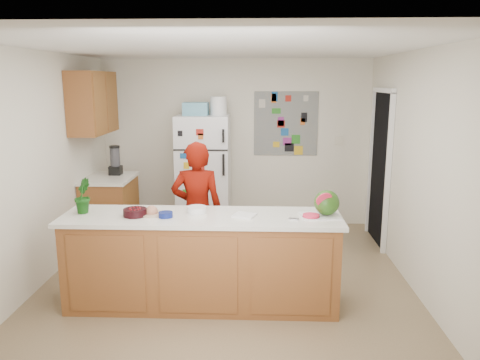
{
  "coord_description": "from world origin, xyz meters",
  "views": [
    {
      "loc": [
        0.34,
        -4.79,
        2.19
      ],
      "look_at": [
        0.14,
        0.2,
        1.12
      ],
      "focal_mm": 35.0,
      "sensor_mm": 36.0,
      "label": 1
    }
  ],
  "objects_px": {
    "watermelon": "(327,203)",
    "refrigerator": "(204,174)",
    "person": "(197,211)",
    "cherry_bowl": "(135,212)"
  },
  "relations": [
    {
      "from": "watermelon",
      "to": "refrigerator",
      "type": "bearing_deg",
      "value": 121.46
    },
    {
      "from": "person",
      "to": "cherry_bowl",
      "type": "bearing_deg",
      "value": 51.88
    },
    {
      "from": "person",
      "to": "watermelon",
      "type": "bearing_deg",
      "value": 151.54
    },
    {
      "from": "refrigerator",
      "to": "watermelon",
      "type": "xyz_separation_m",
      "value": [
        1.44,
        -2.36,
        0.2
      ]
    },
    {
      "from": "person",
      "to": "cherry_bowl",
      "type": "distance_m",
      "value": 0.88
    },
    {
      "from": "refrigerator",
      "to": "cherry_bowl",
      "type": "bearing_deg",
      "value": -98.87
    },
    {
      "from": "refrigerator",
      "to": "person",
      "type": "height_order",
      "value": "refrigerator"
    },
    {
      "from": "person",
      "to": "refrigerator",
      "type": "bearing_deg",
      "value": -88.71
    },
    {
      "from": "person",
      "to": "cherry_bowl",
      "type": "xyz_separation_m",
      "value": [
        -0.5,
        -0.7,
        0.18
      ]
    },
    {
      "from": "refrigerator",
      "to": "person",
      "type": "bearing_deg",
      "value": -85.97
    }
  ]
}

